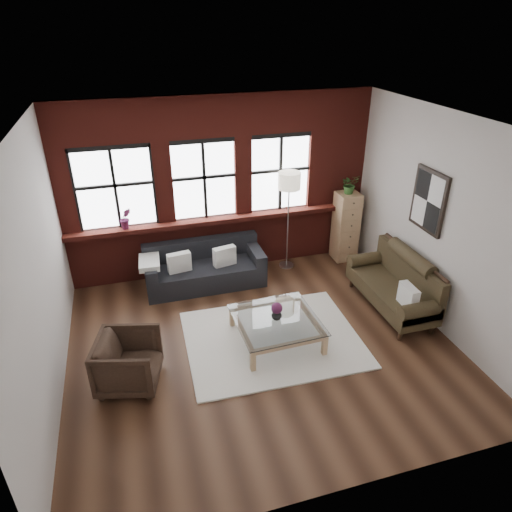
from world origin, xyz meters
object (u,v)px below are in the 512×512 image
object	(u,v)px
armchair	(129,362)
vase	(277,315)
vintage_settee	(392,283)
coffee_table	(276,330)
floor_lamp	(288,218)
dark_sofa	(205,266)
drawer_chest	(346,227)

from	to	relation	value
armchair	vase	bearing A→B (deg)	-67.04
vintage_settee	armchair	world-z (taller)	vintage_settee
coffee_table	floor_lamp	size ratio (longest dim) A/B	0.59
dark_sofa	coffee_table	bearing A→B (deg)	-69.48
dark_sofa	coffee_table	world-z (taller)	dark_sofa
vintage_settee	armchair	bearing A→B (deg)	-172.12
floor_lamp	coffee_table	bearing A→B (deg)	-113.66
vase	coffee_table	bearing A→B (deg)	0.00
drawer_chest	floor_lamp	xyz separation A→B (m)	(-1.20, -0.00, 0.33)
drawer_chest	vase	bearing A→B (deg)	-135.16
vintage_settee	vase	size ratio (longest dim) A/B	11.44
dark_sofa	armchair	distance (m)	2.61
vase	drawer_chest	xyz separation A→B (m)	(2.12, 2.11, 0.21)
drawer_chest	floor_lamp	size ratio (longest dim) A/B	0.67
vintage_settee	armchair	size ratio (longest dim) A/B	2.33
vase	drawer_chest	world-z (taller)	drawer_chest
coffee_table	armchair	bearing A→B (deg)	-171.88
vintage_settee	coffee_table	xyz separation A→B (m)	(-2.06, -0.28, -0.30)
armchair	dark_sofa	bearing A→B (deg)	-17.91
floor_lamp	vase	bearing A→B (deg)	-113.66
armchair	vase	world-z (taller)	armchair
armchair	drawer_chest	distance (m)	4.90
coffee_table	drawer_chest	xyz separation A→B (m)	(2.12, 2.11, 0.49)
vintage_settee	floor_lamp	size ratio (longest dim) A/B	0.90
vase	drawer_chest	distance (m)	3.00
armchair	coffee_table	size ratio (longest dim) A/B	0.66
vase	floor_lamp	bearing A→B (deg)	66.34
dark_sofa	floor_lamp	bearing A→B (deg)	7.54
coffee_table	drawer_chest	size ratio (longest dim) A/B	0.87
dark_sofa	drawer_chest	xyz separation A→B (m)	(2.83, 0.22, 0.30)
dark_sofa	vase	bearing A→B (deg)	-69.48
armchair	coffee_table	distance (m)	2.15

